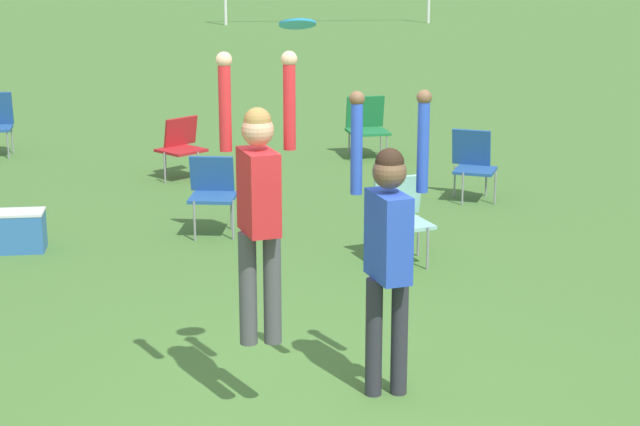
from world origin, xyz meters
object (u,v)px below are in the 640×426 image
(person_defending, at_px, (388,238))
(camping_chair_3, at_px, (473,160))
(frisbee, at_px, (298,24))
(camping_chair_1, at_px, (367,123))
(camping_chair_5, at_px, (181,143))
(cooler_box, at_px, (20,231))
(camping_chair_4, at_px, (399,213))
(camping_chair_2, at_px, (212,188))
(person_jumping, at_px, (259,196))

(person_defending, relative_size, camping_chair_3, 2.59)
(frisbee, distance_m, camping_chair_1, 8.72)
(person_defending, height_order, camping_chair_1, person_defending)
(camping_chair_5, bearing_deg, cooler_box, 23.42)
(camping_chair_1, xyz_separation_m, cooler_box, (-4.29, -4.22, -0.27))
(camping_chair_1, xyz_separation_m, camping_chair_4, (-0.49, -5.01, 0.01))
(camping_chair_1, xyz_separation_m, camping_chair_5, (-2.66, -1.05, -0.02))
(camping_chair_2, relative_size, camping_chair_3, 0.98)
(person_defending, relative_size, camping_chair_2, 2.63)
(person_defending, height_order, camping_chair_4, person_defending)
(camping_chair_1, relative_size, cooler_box, 1.70)
(person_defending, bearing_deg, camping_chair_2, -178.36)
(person_defending, xyz_separation_m, camping_chair_1, (1.17, 8.10, -0.68))
(frisbee, relative_size, camping_chair_2, 0.29)
(person_defending, height_order, camping_chair_5, person_defending)
(frisbee, xyz_separation_m, cooler_box, (-2.48, 4.04, -2.43))
(camping_chair_3, distance_m, cooler_box, 5.41)
(frisbee, relative_size, camping_chair_1, 0.28)
(camping_chair_2, bearing_deg, frisbee, 107.09)
(person_jumping, xyz_separation_m, camping_chair_1, (2.07, 8.31, -1.06))
(camping_chair_3, bearing_deg, camping_chair_5, 0.86)
(camping_chair_4, bearing_deg, camping_chair_2, -49.38)
(person_jumping, xyz_separation_m, cooler_box, (-2.21, 4.09, -1.33))
(person_defending, xyz_separation_m, cooler_box, (-3.11, 3.89, -0.95))
(person_jumping, bearing_deg, cooler_box, 15.40)
(camping_chair_2, bearing_deg, person_defending, 115.43)
(person_defending, height_order, cooler_box, person_defending)
(camping_chair_5, bearing_deg, person_defending, 62.50)
(camping_chair_3, height_order, camping_chair_5, camping_chair_3)
(person_defending, xyz_separation_m, camping_chair_4, (0.69, 3.10, -0.67))
(person_jumping, relative_size, camping_chair_4, 2.34)
(camping_chair_4, bearing_deg, frisbee, 52.47)
(frisbee, height_order, cooler_box, frisbee)
(frisbee, distance_m, camping_chair_3, 6.59)
(frisbee, height_order, camping_chair_5, frisbee)
(camping_chair_4, bearing_deg, person_defending, 62.08)
(camping_chair_3, bearing_deg, frisbee, 89.50)
(camping_chair_1, bearing_deg, camping_chair_4, 79.19)
(person_jumping, distance_m, frisbee, 1.13)
(camping_chair_5, bearing_deg, camping_chair_3, 116.37)
(camping_chair_1, distance_m, camping_chair_5, 2.85)
(camping_chair_1, bearing_deg, frisbee, 72.36)
(camping_chair_2, relative_size, cooler_box, 1.64)
(person_jumping, bearing_deg, camping_chair_2, -10.11)
(camping_chair_1, bearing_deg, person_defending, 76.48)
(person_defending, relative_size, camping_chair_4, 2.60)
(person_defending, relative_size, camping_chair_5, 2.73)
(camping_chair_4, height_order, cooler_box, camping_chair_4)
(camping_chair_2, height_order, camping_chair_4, camping_chair_4)
(person_defending, relative_size, cooler_box, 4.31)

